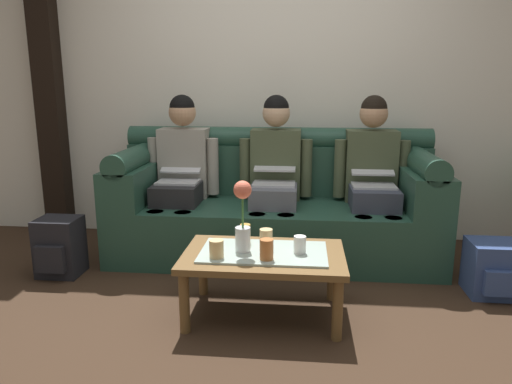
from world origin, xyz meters
name	(u,v)px	position (x,y,z in m)	size (l,w,h in m)	color
ground_plane	(261,326)	(0.00, 0.00, 0.00)	(14.00, 14.00, 0.00)	#382619
back_wall_patterned	(280,65)	(0.00, 1.70, 1.45)	(6.00, 0.12, 2.90)	silver
timber_pillar	(48,66)	(-1.96, 1.58, 1.45)	(0.20, 0.20, 2.90)	black
couch	(275,207)	(0.00, 1.17, 0.37)	(2.42, 0.88, 0.96)	#234738
person_left	(181,169)	(-0.73, 1.17, 0.66)	(0.56, 0.67, 1.22)	#232326
person_middle	(275,171)	(0.00, 1.16, 0.66)	(0.56, 0.67, 1.22)	#595B66
person_right	(372,172)	(0.73, 1.17, 0.66)	(0.56, 0.67, 1.22)	#383D4C
coffee_table	(264,261)	(0.00, 0.13, 0.33)	(0.90, 0.58, 0.39)	brown
flower_vase	(243,215)	(-0.12, 0.12, 0.60)	(0.10, 0.10, 0.40)	silver
cup_near_left	(300,245)	(0.20, 0.12, 0.43)	(0.07, 0.07, 0.10)	white
cup_near_right	(245,234)	(-0.12, 0.26, 0.44)	(0.06, 0.06, 0.11)	gold
cup_far_center	(216,249)	(-0.25, 0.01, 0.44)	(0.08, 0.08, 0.10)	#DBB77A
cup_far_left	(267,249)	(0.03, 0.01, 0.44)	(0.07, 0.07, 0.11)	#B26633
cup_far_right	(266,239)	(0.01, 0.17, 0.45)	(0.07, 0.07, 0.12)	#DBB77A
backpack_left	(59,247)	(-1.45, 0.58, 0.20)	(0.28, 0.29, 0.40)	black
backpack_right	(494,269)	(1.42, 0.54, 0.17)	(0.32, 0.32, 0.34)	#33477A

